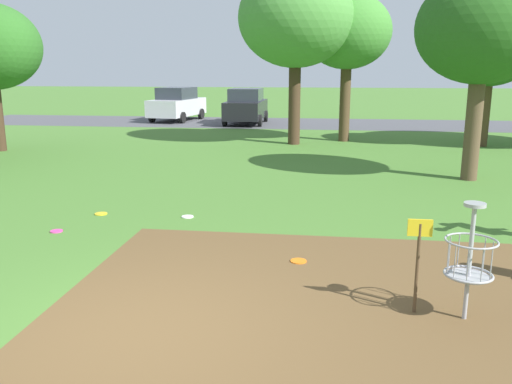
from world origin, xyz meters
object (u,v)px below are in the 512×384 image
disc_golf_basket (464,257)px  parked_car_center_left (246,106)px  tree_mid_left (482,29)px  parked_car_leftmost (177,104)px  tree_far_center (490,48)px  frisbee_near_basket (101,214)px  tree_near_right (348,32)px  tree_far_left (296,18)px  frisbee_far_right (298,261)px  frisbee_scattered_a (56,231)px  frisbee_far_left (188,217)px

disc_golf_basket → parked_car_center_left: 22.69m
tree_mid_left → parked_car_leftmost: (-12.10, 14.81, -2.86)m
parked_car_center_left → tree_far_center: bearing=-35.1°
frisbee_near_basket → parked_car_center_left: bearing=89.6°
disc_golf_basket → tree_near_right: bearing=93.5°
tree_mid_left → tree_far_left: 7.96m
frisbee_far_right → parked_car_leftmost: (-8.04, 21.51, 0.91)m
tree_far_center → frisbee_scattered_a: bearing=-130.4°
disc_golf_basket → frisbee_near_basket: 7.13m
tree_near_right → frisbee_near_basket: bearing=-113.1°
frisbee_scattered_a → frisbee_near_basket: bearing=76.2°
frisbee_far_left → tree_far_center: size_ratio=0.05×
frisbee_far_left → frisbee_far_right: 3.16m
tree_mid_left → parked_car_center_left: size_ratio=1.24×
tree_near_right → parked_car_center_left: 8.65m
frisbee_far_right → tree_mid_left: tree_mid_left is taller
frisbee_far_left → tree_far_left: 11.71m
frisbee_scattered_a → tree_far_center: tree_far_center is taller
frisbee_near_basket → frisbee_far_left: (1.77, 0.02, 0.00)m
tree_far_center → parked_car_leftmost: 16.59m
frisbee_far_left → parked_car_center_left: (-1.65, 18.13, 0.91)m
frisbee_near_basket → parked_car_center_left: size_ratio=0.06×
tree_mid_left → tree_far_left: tree_far_left is taller
frisbee_scattered_a → parked_car_center_left: bearing=88.8°
frisbee_far_left → frisbee_scattered_a: size_ratio=1.07×
frisbee_far_left → tree_far_left: (1.37, 10.67, 4.63)m
frisbee_far_right → frisbee_scattered_a: (-4.37, 0.93, 0.00)m
disc_golf_basket → frisbee_near_basket: size_ratio=5.59×
tree_mid_left → parked_car_leftmost: tree_mid_left is taller
disc_golf_basket → tree_far_left: size_ratio=0.21×
disc_golf_basket → frisbee_scattered_a: bearing=158.2°
disc_golf_basket → frisbee_near_basket: bearing=148.1°
frisbee_far_right → tree_far_center: tree_far_center is taller
frisbee_far_left → tree_near_right: bearing=74.4°
tree_mid_left → frisbee_scattered_a: bearing=-145.6°
tree_far_left → parked_car_center_left: (-3.02, 7.46, -3.72)m
frisbee_scattered_a → parked_car_center_left: (0.42, 19.37, 0.91)m
frisbee_far_right → frisbee_scattered_a: same height
tree_mid_left → parked_car_leftmost: size_ratio=1.17×
frisbee_far_left → frisbee_scattered_a: same height
frisbee_near_basket → frisbee_far_right: 4.60m
frisbee_scattered_a → parked_car_center_left: size_ratio=0.05×
disc_golf_basket → frisbee_scattered_a: size_ratio=6.36×
frisbee_far_left → tree_mid_left: (6.36, 4.53, 3.77)m
frisbee_far_left → tree_far_left: bearing=82.7°
frisbee_far_left → tree_far_left: size_ratio=0.04×
tree_far_left → parked_car_center_left: size_ratio=1.54×
disc_golf_basket → parked_car_leftmost: size_ratio=0.31×
frisbee_far_left → tree_mid_left: bearing=35.5°
frisbee_scattered_a → tree_mid_left: size_ratio=0.04×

